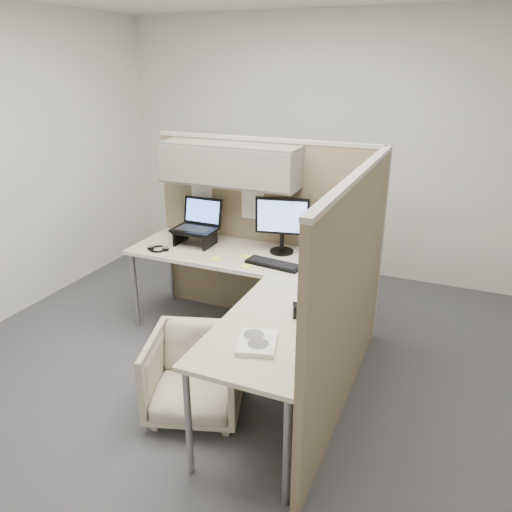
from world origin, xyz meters
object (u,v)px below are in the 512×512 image
at_px(desk, 252,283).
at_px(monitor_left, 282,221).
at_px(office_chair, 196,371).
at_px(keyboard, 273,264).

xyz_separation_m(desk, monitor_left, (0.02, 0.56, 0.32)).
distance_m(office_chair, monitor_left, 1.43).
height_order(desk, monitor_left, monitor_left).
bearing_deg(monitor_left, desk, -103.55).
distance_m(desk, keyboard, 0.28).
bearing_deg(monitor_left, keyboard, -93.54).
height_order(desk, keyboard, keyboard).
distance_m(desk, office_chair, 0.79).
bearing_deg(monitor_left, office_chair, -107.73).
xyz_separation_m(monitor_left, keyboard, (0.04, -0.29, -0.26)).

